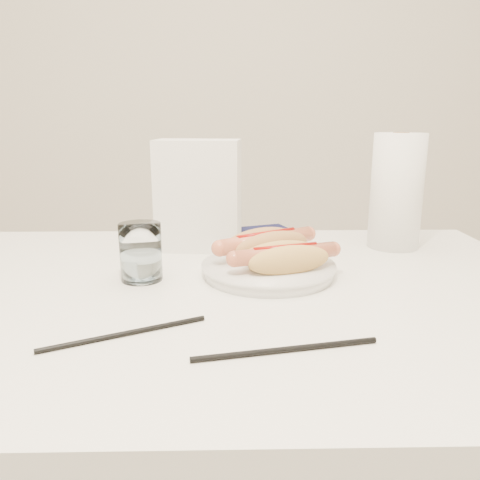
{
  "coord_description": "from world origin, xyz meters",
  "views": [
    {
      "loc": [
        0.04,
        -0.75,
        1.02
      ],
      "look_at": [
        0.06,
        0.04,
        0.82
      ],
      "focal_mm": 36.1,
      "sensor_mm": 36.0,
      "label": 1
    }
  ],
  "objects_px": {
    "table": "(206,321)",
    "hotdog_right": "(285,258)",
    "water_glass": "(141,252)",
    "napkin_box": "(199,195)",
    "paper_towel_roll": "(396,191)",
    "hotdog_left": "(266,245)",
    "plate": "(268,271)"
  },
  "relations": [
    {
      "from": "hotdog_right",
      "to": "water_glass",
      "type": "bearing_deg",
      "value": 157.71
    },
    {
      "from": "napkin_box",
      "to": "table",
      "type": "bearing_deg",
      "value": -77.84
    },
    {
      "from": "water_glass",
      "to": "napkin_box",
      "type": "height_order",
      "value": "napkin_box"
    },
    {
      "from": "hotdog_left",
      "to": "hotdog_right",
      "type": "height_order",
      "value": "hotdog_left"
    },
    {
      "from": "hotdog_left",
      "to": "plate",
      "type": "bearing_deg",
      "value": -120.36
    },
    {
      "from": "hotdog_right",
      "to": "napkin_box",
      "type": "bearing_deg",
      "value": 107.43
    },
    {
      "from": "water_glass",
      "to": "hotdog_left",
      "type": "bearing_deg",
      "value": 15.58
    },
    {
      "from": "plate",
      "to": "hotdog_right",
      "type": "xyz_separation_m",
      "value": [
        0.03,
        -0.03,
        0.03
      ]
    },
    {
      "from": "table",
      "to": "paper_towel_roll",
      "type": "height_order",
      "value": "paper_towel_roll"
    },
    {
      "from": "table",
      "to": "napkin_box",
      "type": "bearing_deg",
      "value": 95.71
    },
    {
      "from": "hotdog_right",
      "to": "paper_towel_roll",
      "type": "xyz_separation_m",
      "value": [
        0.26,
        0.22,
        0.08
      ]
    },
    {
      "from": "hotdog_left",
      "to": "napkin_box",
      "type": "xyz_separation_m",
      "value": [
        -0.13,
        0.14,
        0.07
      ]
    },
    {
      "from": "table",
      "to": "water_glass",
      "type": "bearing_deg",
      "value": 160.42
    },
    {
      "from": "hotdog_right",
      "to": "water_glass",
      "type": "xyz_separation_m",
      "value": [
        -0.24,
        0.02,
        0.01
      ]
    },
    {
      "from": "table",
      "to": "water_glass",
      "type": "relative_size",
      "value": 12.23
    },
    {
      "from": "hotdog_right",
      "to": "paper_towel_roll",
      "type": "height_order",
      "value": "paper_towel_roll"
    },
    {
      "from": "plate",
      "to": "paper_towel_roll",
      "type": "height_order",
      "value": "paper_towel_roll"
    },
    {
      "from": "hotdog_right",
      "to": "napkin_box",
      "type": "height_order",
      "value": "napkin_box"
    },
    {
      "from": "plate",
      "to": "paper_towel_roll",
      "type": "bearing_deg",
      "value": 33.92
    },
    {
      "from": "napkin_box",
      "to": "paper_towel_roll",
      "type": "distance_m",
      "value": 0.41
    },
    {
      "from": "hotdog_right",
      "to": "paper_towel_roll",
      "type": "relative_size",
      "value": 0.75
    },
    {
      "from": "hotdog_left",
      "to": "napkin_box",
      "type": "relative_size",
      "value": 0.81
    },
    {
      "from": "paper_towel_roll",
      "to": "hotdog_left",
      "type": "bearing_deg",
      "value": -152.85
    },
    {
      "from": "napkin_box",
      "to": "plate",
      "type": "bearing_deg",
      "value": -48.28
    },
    {
      "from": "hotdog_left",
      "to": "napkin_box",
      "type": "height_order",
      "value": "napkin_box"
    },
    {
      "from": "napkin_box",
      "to": "paper_towel_roll",
      "type": "relative_size",
      "value": 0.95
    },
    {
      "from": "table",
      "to": "napkin_box",
      "type": "relative_size",
      "value": 5.31
    },
    {
      "from": "plate",
      "to": "napkin_box",
      "type": "distance_m",
      "value": 0.25
    },
    {
      "from": "water_glass",
      "to": "paper_towel_roll",
      "type": "relative_size",
      "value": 0.41
    },
    {
      "from": "table",
      "to": "hotdog_right",
      "type": "relative_size",
      "value": 6.69
    },
    {
      "from": "table",
      "to": "napkin_box",
      "type": "distance_m",
      "value": 0.3
    },
    {
      "from": "plate",
      "to": "paper_towel_roll",
      "type": "relative_size",
      "value": 0.94
    }
  ]
}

